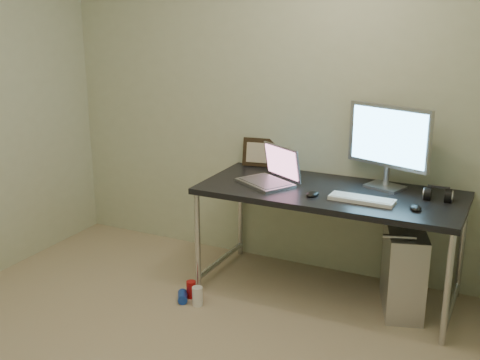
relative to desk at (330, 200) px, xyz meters
name	(u,v)px	position (x,y,z in m)	size (l,w,h in m)	color
wall_back	(275,102)	(-0.57, 0.38, 0.57)	(3.50, 0.02, 2.50)	beige
desk	(330,200)	(0.00, 0.00, 0.00)	(1.74, 0.76, 0.75)	black
tower_computer	(403,268)	(0.51, 0.01, -0.40)	(0.38, 0.58, 0.60)	silver
cable_a	(407,234)	(0.46, 0.33, -0.28)	(0.01, 0.01, 0.70)	black
cable_b	(419,240)	(0.55, 0.31, -0.30)	(0.01, 0.01, 0.72)	black
can_red	(191,289)	(-0.81, -0.48, -0.62)	(0.07, 0.07, 0.12)	red
can_white	(197,296)	(-0.72, -0.56, -0.61)	(0.07, 0.07, 0.13)	white
can_blue	(183,297)	(-0.84, -0.55, -0.65)	(0.06, 0.06, 0.12)	#173DB3
laptop	(272,175)	(-0.42, -0.02, 0.13)	(0.47, 0.45, 0.26)	#A9A8AF
monitor	(388,140)	(0.32, 0.22, 0.40)	(0.58, 0.25, 0.56)	#A9A8AF
keyboard	(362,200)	(0.25, -0.14, 0.08)	(0.41, 0.13, 0.02)	white
mouse_right	(416,207)	(0.58, -0.15, 0.09)	(0.07, 0.11, 0.04)	black
mouse_left	(313,193)	(-0.07, -0.16, 0.09)	(0.07, 0.12, 0.04)	black
headphones	(438,195)	(0.68, 0.10, 0.10)	(0.17, 0.11, 0.11)	black
picture_frame	(260,152)	(-0.67, 0.36, 0.18)	(0.27, 0.03, 0.22)	black
webcam	(290,160)	(-0.40, 0.29, 0.17)	(0.05, 0.04, 0.13)	silver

